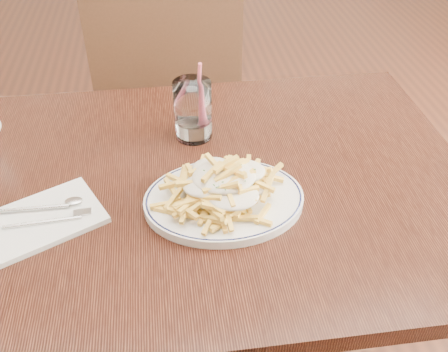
{
  "coord_description": "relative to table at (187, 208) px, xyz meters",
  "views": [
    {
      "loc": [
        -0.03,
        -0.8,
        1.4
      ],
      "look_at": [
        0.07,
        -0.08,
        0.82
      ],
      "focal_mm": 40.0,
      "sensor_mm": 36.0,
      "label": 1
    }
  ],
  "objects": [
    {
      "name": "table",
      "position": [
        0.0,
        0.0,
        0.0
      ],
      "size": [
        1.2,
        0.8,
        0.75
      ],
      "color": "black",
      "rests_on": "ground"
    },
    {
      "name": "chair_far",
      "position": [
        -0.02,
        0.77,
        -0.09
      ],
      "size": [
        0.54,
        0.54,
        1.03
      ],
      "color": "black",
      "rests_on": "ground"
    },
    {
      "name": "fries_plate",
      "position": [
        0.07,
        -0.08,
        0.09
      ],
      "size": [
        0.33,
        0.3,
        0.02
      ],
      "color": "white",
      "rests_on": "table"
    },
    {
      "name": "loaded_fries",
      "position": [
        0.07,
        -0.08,
        0.13
      ],
      "size": [
        0.25,
        0.21,
        0.07
      ],
      "color": "#ECBF48",
      "rests_on": "fries_plate"
    },
    {
      "name": "napkin",
      "position": [
        -0.28,
        -0.09,
        0.08
      ],
      "size": [
        0.26,
        0.23,
        0.01
      ],
      "primitive_type": "cube",
      "rotation": [
        0.0,
        0.0,
        0.46
      ],
      "color": "silver",
      "rests_on": "table"
    },
    {
      "name": "cutlery",
      "position": [
        -0.28,
        -0.09,
        0.09
      ],
      "size": [
        0.18,
        0.07,
        0.01
      ],
      "color": "silver",
      "rests_on": "napkin"
    },
    {
      "name": "water_glass",
      "position": [
        0.03,
        0.16,
        0.14
      ],
      "size": [
        0.08,
        0.08,
        0.19
      ],
      "color": "white",
      "rests_on": "table"
    }
  ]
}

